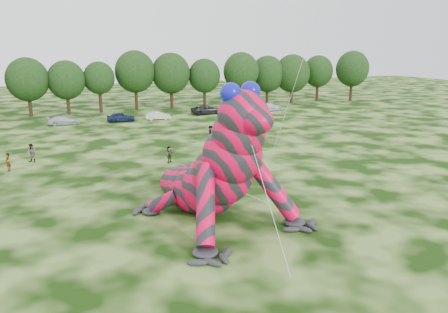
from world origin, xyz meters
The scene contains 23 objects.
ground centered at (0.00, 0.00, 0.00)m, with size 240.00×240.00×0.00m, color #16330A.
inflatable_gecko centered at (3.20, 6.74, 4.59)m, with size 15.45×18.35×9.17m, color #ED023C, non-canonical shape.
tree_7 centered at (-10.08, 56.80, 4.74)m, with size 6.68×6.01×9.48m, color black, non-canonical shape.
tree_8 centered at (-4.22, 56.99, 4.47)m, with size 6.14×5.53×8.94m, color black, non-canonical shape.
tree_9 centered at (1.06, 57.35, 4.34)m, with size 5.27×4.74×8.68m, color black, non-canonical shape.
tree_10 centered at (7.40, 58.58, 5.25)m, with size 7.09×6.38×10.50m, color black, non-canonical shape.
tree_11 centered at (13.79, 58.20, 5.03)m, with size 7.01×6.31×10.07m, color black, non-canonical shape.
tree_12 centered at (20.01, 57.74, 4.49)m, with size 5.99×5.39×8.97m, color black, non-canonical shape.
tree_13 centered at (27.13, 57.13, 5.06)m, with size 6.83×6.15×10.13m, color black, non-canonical shape.
tree_14 centered at (33.46, 58.72, 4.70)m, with size 6.82×6.14×9.40m, color black, non-canonical shape.
tree_15 centered at (38.47, 57.77, 4.82)m, with size 7.17×6.45×9.63m, color black, non-canonical shape.
tree_16 centered at (45.45, 59.37, 4.69)m, with size 6.26×5.63×9.37m, color black, non-canonical shape.
tree_17 centered at (51.95, 56.66, 5.15)m, with size 6.98×6.28×10.30m, color black, non-canonical shape.
car_3 centered at (-5.17, 46.43, 0.65)m, with size 1.83×4.51×1.31m, color #B6BDC2.
car_4 centered at (3.00, 46.37, 0.72)m, with size 1.69×4.20×1.43m, color #162145.
car_5 centered at (8.70, 46.37, 0.63)m, with size 1.33×3.82×1.26m, color silver.
car_6 centered at (17.71, 49.28, 0.74)m, with size 2.47×5.35×1.49m, color black.
car_7 centered at (29.18, 48.89, 0.72)m, with size 2.01×4.95×1.44m, color white.
spectator_1 centered at (-8.33, 24.97, 0.93)m, with size 0.90×0.70×1.86m, color gray.
spectator_2 centered at (11.82, 29.79, 0.81)m, with size 1.04×0.60×1.62m, color gray.
spectator_5 centered at (4.33, 20.17, 0.82)m, with size 1.53×0.49×1.65m, color gray.
spectator_0 centered at (-10.21, 22.34, 0.85)m, with size 0.62×0.41×1.69m, color gray.
spectator_3 centered at (17.03, 32.90, 0.82)m, with size 0.97×0.40×1.65m, color gray.
Camera 1 is at (-5.04, -20.54, 11.06)m, focal length 35.00 mm.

